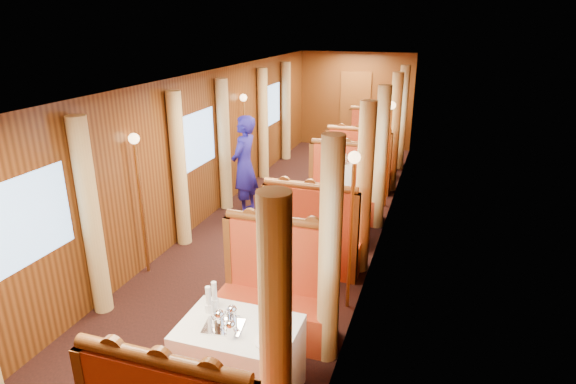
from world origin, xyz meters
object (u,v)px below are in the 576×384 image
at_px(banquette_far_fwd, 358,170).
at_px(fruit_plate, 268,341).
at_px(table_near, 240,361).
at_px(rose_vase_mid, 332,184).
at_px(passenger, 341,180).
at_px(banquette_far_aft, 373,146).
at_px(banquette_mid_fwd, 312,242).
at_px(rose_vase_far, 367,135).
at_px(teapot_right, 231,331).
at_px(steward, 244,166).
at_px(teapot_back, 232,316).
at_px(banquette_near_aft, 277,298).
at_px(tea_tray, 223,327).
at_px(table_far, 366,159).
at_px(table_mid, 329,218).
at_px(teapot_left, 219,321).
at_px(banquette_mid_aft, 343,194).

xyz_separation_m(banquette_far_fwd, fruit_plate, (0.33, -6.12, 0.35)).
xyz_separation_m(table_near, rose_vase_mid, (0.02, 3.53, 0.55)).
bearing_deg(passenger, banquette_far_aft, 90.00).
bearing_deg(banquette_mid_fwd, rose_vase_far, 90.17).
xyz_separation_m(teapot_right, steward, (-1.69, 4.29, 0.07)).
height_order(teapot_back, passenger, passenger).
height_order(banquette_far_aft, rose_vase_mid, banquette_far_aft).
bearing_deg(banquette_mid_fwd, banquette_near_aft, -90.00).
bearing_deg(steward, tea_tray, 23.02).
xyz_separation_m(banquette_far_fwd, teapot_back, (-0.08, -5.94, 0.39)).
distance_m(teapot_right, fruit_plate, 0.33).
bearing_deg(table_far, teapot_back, -90.62).
bearing_deg(steward, table_far, 152.05).
bearing_deg(banquette_near_aft, table_mid, 90.00).
bearing_deg(teapot_left, banquette_near_aft, 91.62).
xyz_separation_m(teapot_right, passenger, (-0.00, 4.47, -0.07)).
relative_size(banquette_mid_fwd, teapot_back, 8.63).
distance_m(tea_tray, teapot_back, 0.12).
distance_m(banquette_mid_aft, table_far, 2.49).
xyz_separation_m(teapot_left, fruit_plate, (0.47, -0.07, -0.05)).
height_order(rose_vase_far, steward, steward).
bearing_deg(teapot_right, rose_vase_far, 97.09).
height_order(teapot_right, rose_vase_mid, rose_vase_mid).
relative_size(banquette_far_aft, tea_tray, 3.94).
distance_m(table_mid, banquette_far_fwd, 2.49).
distance_m(banquette_near_aft, table_mid, 2.49).
bearing_deg(passenger, steward, -173.88).
height_order(banquette_far_fwd, steward, steward).
xyz_separation_m(table_mid, tea_tray, (-0.12, -3.56, 0.38)).
relative_size(table_mid, table_far, 1.00).
bearing_deg(rose_vase_mid, table_near, -90.26).
xyz_separation_m(banquette_near_aft, teapot_right, (0.00, -1.17, 0.39)).
distance_m(table_near, banquette_mid_aft, 4.51).
bearing_deg(banquette_far_fwd, rose_vase_mid, -89.62).
height_order(tea_tray, rose_vase_mid, rose_vase_mid).
height_order(tea_tray, rose_vase_far, rose_vase_far).
distance_m(table_near, banquette_far_fwd, 5.99).
bearing_deg(fruit_plate, teapot_back, 156.29).
xyz_separation_m(rose_vase_mid, passenger, (-0.02, 0.77, -0.19)).
xyz_separation_m(banquette_far_aft, tea_tray, (-0.12, -8.07, 0.33)).
height_order(teapot_right, teapot_back, teapot_back).
relative_size(table_near, tea_tray, 3.09).
xyz_separation_m(table_near, fruit_plate, (0.33, -0.13, 0.39)).
height_order(table_near, table_mid, same).
xyz_separation_m(table_near, banquette_far_fwd, (0.00, 5.99, 0.05)).
xyz_separation_m(teapot_right, fruit_plate, (0.32, 0.02, -0.04)).
relative_size(banquette_near_aft, banquette_far_fwd, 1.00).
bearing_deg(teapot_back, table_far, 107.19).
bearing_deg(rose_vase_far, fruit_plate, -87.26).
bearing_deg(banquette_mid_aft, teapot_back, -90.97).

